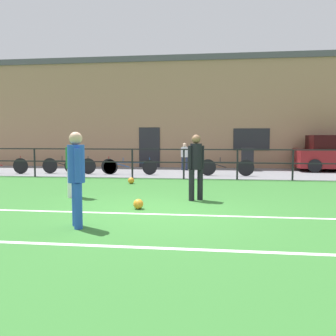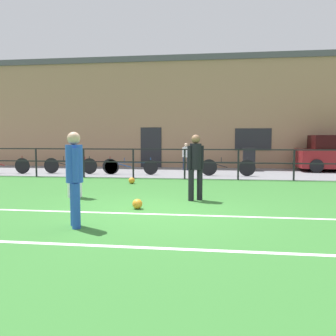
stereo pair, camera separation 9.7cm
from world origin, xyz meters
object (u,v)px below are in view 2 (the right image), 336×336
Objects in this scene: player_winger at (74,163)px; trash_bin_0 at (249,159)px; bicycle_parked_1 at (131,167)px; player_goalkeeper at (196,163)px; soccer_ball_spare at (137,204)px; bicycle_parked_3 at (228,167)px; bicycle_parked_2 at (91,166)px; soccer_ball_match at (132,181)px; bicycle_parked_4 at (70,165)px; spectator_child at (186,155)px; bicycle_parked_0 at (5,165)px; player_striker at (74,173)px.

player_winger reaches higher than trash_bin_0.
player_winger is 5.77m from bicycle_parked_1.
player_goalkeeper is 1.92m from soccer_ball_spare.
player_winger is 0.72× the size of bicycle_parked_3.
bicycle_parked_2 is at bearing 117.05° from soccer_ball_spare.
trash_bin_0 is at bearing 20.09° from bicycle_parked_2.
trash_bin_0 reaches higher than bicycle_parked_3.
bicycle_parked_4 is (-3.40, 2.82, 0.26)m from soccer_ball_match.
spectator_child is 0.59× the size of bicycle_parked_3.
bicycle_parked_4 is at bearing -162.21° from trash_bin_0.
spectator_child reaches higher than bicycle_parked_0.
bicycle_parked_4 reaches higher than soccer_ball_spare.
spectator_child reaches higher than bicycle_parked_3.
player_winger is (-3.19, 0.06, -0.03)m from player_goalkeeper.
player_goalkeeper is 5.91m from bicycle_parked_3.
bicycle_parked_4 is at bearing 180.00° from bicycle_parked_1.
bicycle_parked_3 and bicycle_parked_4 have the same top height.
trash_bin_0 is at bearing 17.79° from bicycle_parked_4.
player_winger is (-1.25, 3.02, -0.05)m from player_striker.
bicycle_parked_0 is 1.05× the size of bicycle_parked_3.
bicycle_parked_0 is 1.01× the size of bicycle_parked_2.
player_striker is 11.11m from spectator_child.
player_goalkeeper is 1.04× the size of player_winger.
bicycle_parked_1 reaches higher than soccer_ball_match.
player_goalkeeper is 1.27× the size of spectator_child.
player_winger is 9.76m from trash_bin_0.
bicycle_parked_2 reaches higher than bicycle_parked_1.
trash_bin_0 is at bearing 71.30° from soccer_ball_spare.
player_goalkeeper is at bearing 160.47° from player_winger.
trash_bin_0 is (5.21, 8.24, -0.35)m from player_winger.
bicycle_parked_2 is (-1.62, 5.74, -0.54)m from player_winger.
player_striker reaches higher than player_winger.
bicycle_parked_0 is at bearing 23.27° from spectator_child.
spectator_child is 0.54× the size of bicycle_parked_4.
soccer_ball_spare is 10.09m from trash_bin_0.
spectator_child is at bearing 18.75° from bicycle_parked_0.
player_striker is 6.01m from soccer_ball_match.
player_winger is at bearing -44.98° from bicycle_parked_0.
soccer_ball_match is at bearing 154.92° from player_striker.
trash_bin_0 is at bearing -140.85° from player_winger.
bicycle_parked_1 is (-3.07, 5.80, -0.59)m from player_goalkeeper.
player_striker is 0.70× the size of bicycle_parked_4.
player_winger reaches higher than bicycle_parked_3.
player_goalkeeper reaches higher than bicycle_parked_1.
spectator_child is 4.52m from bicycle_parked_2.
soccer_ball_spare is at bearing -57.14° from bicycle_parked_4.
player_striker is at bearing -113.10° from soccer_ball_spare.
player_winger is at bearing 78.88° from spectator_child.
player_striker is at bearing -109.38° from trash_bin_0.
bicycle_parked_2 is 0.95m from bicycle_parked_4.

